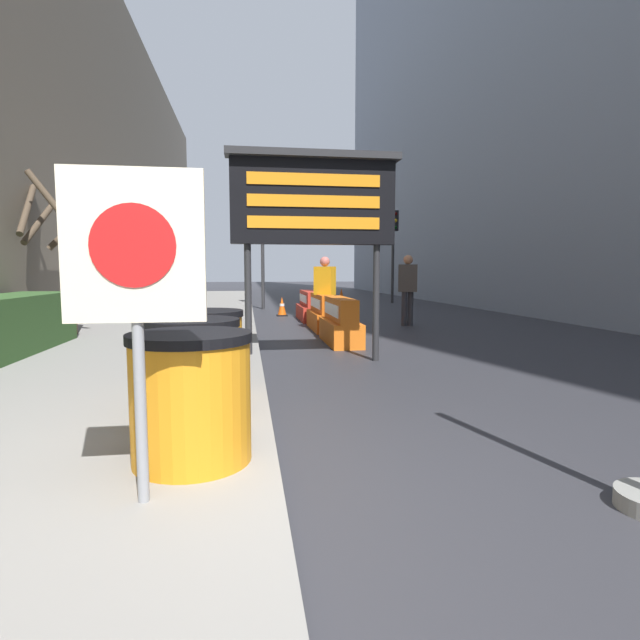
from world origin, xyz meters
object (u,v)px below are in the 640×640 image
at_px(barrel_drum_middle, 192,370).
at_px(traffic_light_far_side, 394,236).
at_px(pedestrian_passerby, 325,287).
at_px(traffic_light_near_curb, 262,225).
at_px(pedestrian_worker, 408,284).
at_px(barrel_drum_foreground, 191,397).
at_px(jersey_barrier_orange_far, 322,314).
at_px(traffic_cone_far, 305,304).
at_px(jersey_barrier_red_striped, 310,307).
at_px(traffic_cone_near, 282,307).
at_px(message_board, 313,202).
at_px(barrel_drum_back, 204,352).
at_px(traffic_cone_mid, 341,300).
at_px(warning_sign, 135,269).
at_px(jersey_barrier_orange_near, 340,323).

height_order(barrel_drum_middle, traffic_light_far_side, traffic_light_far_side).
bearing_deg(pedestrian_passerby, traffic_light_near_curb, -43.77).
relative_size(barrel_drum_middle, pedestrian_worker, 0.47).
relative_size(barrel_drum_foreground, jersey_barrier_orange_far, 0.44).
bearing_deg(traffic_cone_far, jersey_barrier_red_striped, -93.54).
height_order(barrel_drum_foreground, traffic_cone_near, barrel_drum_foreground).
height_order(message_board, pedestrian_passerby, message_board).
distance_m(jersey_barrier_orange_far, traffic_light_near_curb, 7.03).
bearing_deg(pedestrian_passerby, barrel_drum_back, 106.71).
distance_m(traffic_cone_far, traffic_light_far_side, 6.75).
height_order(traffic_cone_mid, traffic_cone_far, traffic_cone_mid).
bearing_deg(jersey_barrier_red_striped, traffic_light_far_side, 56.76).
relative_size(jersey_barrier_orange_far, pedestrian_passerby, 1.11).
distance_m(barrel_drum_foreground, traffic_cone_mid, 13.45).
bearing_deg(barrel_drum_back, jersey_barrier_red_striped, 76.09).
height_order(traffic_cone_near, traffic_cone_far, traffic_cone_far).
bearing_deg(warning_sign, barrel_drum_middle, 85.73).
xyz_separation_m(barrel_drum_back, jersey_barrier_orange_far, (2.16, 6.40, -0.20)).
height_order(barrel_drum_middle, traffic_cone_near, barrel_drum_middle).
relative_size(barrel_drum_foreground, jersey_barrier_orange_near, 0.47).
bearing_deg(barrel_drum_foreground, message_board, 71.91).
bearing_deg(message_board, barrel_drum_middle, -114.04).
distance_m(barrel_drum_foreground, traffic_cone_far, 12.85).
bearing_deg(barrel_drum_back, traffic_light_near_curb, 85.48).
relative_size(jersey_barrier_red_striped, pedestrian_worker, 1.12).
distance_m(traffic_cone_far, pedestrian_worker, 4.52).
xyz_separation_m(warning_sign, jersey_barrier_orange_near, (2.29, 6.52, -0.99)).
bearing_deg(pedestrian_passerby, barrel_drum_foreground, 111.18).
bearing_deg(jersey_barrier_red_striped, barrel_drum_back, -103.91).
bearing_deg(jersey_barrier_orange_near, barrel_drum_back, -117.39).
bearing_deg(traffic_light_far_side, jersey_barrier_orange_far, -115.96).
relative_size(warning_sign, traffic_light_near_curb, 0.42).
relative_size(barrel_drum_back, pedestrian_passerby, 0.49).
relative_size(barrel_drum_middle, jersey_barrier_orange_far, 0.44).
bearing_deg(pedestrian_passerby, message_board, 114.67).
relative_size(traffic_light_far_side, pedestrian_worker, 2.20).
bearing_deg(barrel_drum_back, jersey_barrier_orange_near, 62.61).
bearing_deg(barrel_drum_foreground, jersey_barrier_orange_near, 70.62).
distance_m(message_board, jersey_barrier_red_striped, 6.77).
distance_m(jersey_barrier_orange_near, pedestrian_passerby, 2.21).
xyz_separation_m(barrel_drum_back, warning_sign, (-0.13, -2.35, 0.81)).
xyz_separation_m(message_board, traffic_cone_mid, (2.13, 8.91, -1.97)).
bearing_deg(barrel_drum_foreground, traffic_cone_near, 83.19).
height_order(warning_sign, traffic_cone_near, warning_sign).
distance_m(barrel_drum_middle, pedestrian_passerby, 7.53).
height_order(traffic_cone_near, pedestrian_worker, pedestrian_worker).
distance_m(traffic_cone_near, traffic_light_near_curb, 3.86).
relative_size(traffic_cone_mid, pedestrian_worker, 0.45).
xyz_separation_m(jersey_barrier_red_striped, pedestrian_passerby, (0.04, -2.44, 0.64)).
bearing_deg(jersey_barrier_red_striped, traffic_cone_mid, 61.15).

